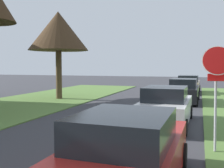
% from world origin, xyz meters
% --- Properties ---
extents(stop_sign_far, '(0.82, 0.75, 2.91)m').
position_xyz_m(stop_sign_far, '(3.86, 7.64, 2.14)').
color(stop_sign_far, '#9EA0A5').
rests_on(stop_sign_far, grass_verge_right).
extents(street_tree_left_mid_b, '(4.26, 4.26, 6.22)m').
position_xyz_m(street_tree_left_mid_b, '(-6.25, 16.86, 4.86)').
color(street_tree_left_mid_b, '#4E3B27').
rests_on(street_tree_left_mid_b, grass_verge_left).
extents(parked_sedan_red, '(2.02, 4.44, 1.57)m').
position_xyz_m(parked_sedan_red, '(2.17, 4.54, 0.72)').
color(parked_sedan_red, red).
rests_on(parked_sedan_red, ground).
extents(parked_sedan_white, '(2.02, 4.44, 1.57)m').
position_xyz_m(parked_sedan_white, '(2.12, 10.81, 0.72)').
color(parked_sedan_white, white).
rests_on(parked_sedan_white, ground).
extents(parked_sedan_black, '(2.02, 4.44, 1.57)m').
position_xyz_m(parked_sedan_black, '(2.41, 17.96, 0.72)').
color(parked_sedan_black, black).
rests_on(parked_sedan_black, ground).
extents(parked_sedan_tan, '(2.02, 4.44, 1.57)m').
position_xyz_m(parked_sedan_tan, '(2.46, 24.32, 0.72)').
color(parked_sedan_tan, tan).
rests_on(parked_sedan_tan, ground).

